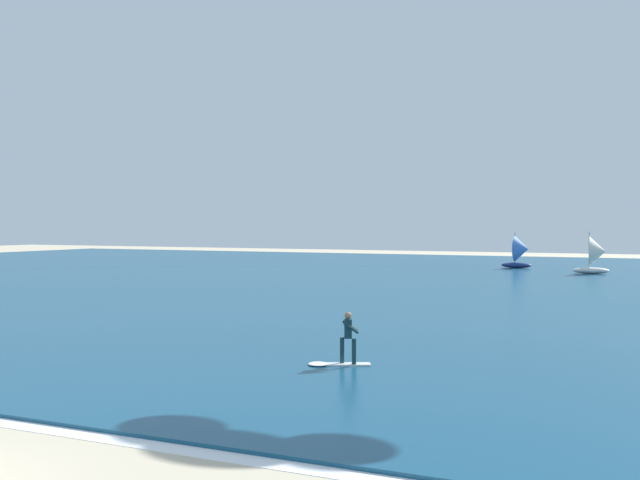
% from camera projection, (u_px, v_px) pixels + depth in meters
% --- Properties ---
extents(ocean, '(160.00, 90.00, 0.10)m').
position_uv_depth(ocean, '(500.00, 282.00, 57.55)').
color(ocean, navy).
rests_on(ocean, ground).
extents(shoreline_foam, '(81.14, 1.92, 0.01)m').
position_uv_depth(shoreline_foam, '(91.00, 425.00, 17.09)').
color(shoreline_foam, white).
rests_on(shoreline_foam, ground).
extents(kitesurfer, '(2.00, 1.36, 1.67)m').
position_uv_depth(kitesurfer, '(342.00, 346.00, 23.81)').
color(kitesurfer, white).
rests_on(kitesurfer, ocean).
extents(sailboat_anchored_offshore, '(3.02, 2.55, 3.53)m').
position_uv_depth(sailboat_anchored_offshore, '(521.00, 252.00, 74.59)').
color(sailboat_anchored_offshore, navy).
rests_on(sailboat_anchored_offshore, ocean).
extents(sailboat_center_horizon, '(3.19, 2.73, 3.68)m').
position_uv_depth(sailboat_center_horizon, '(596.00, 255.00, 66.16)').
color(sailboat_center_horizon, silver).
rests_on(sailboat_center_horizon, ocean).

